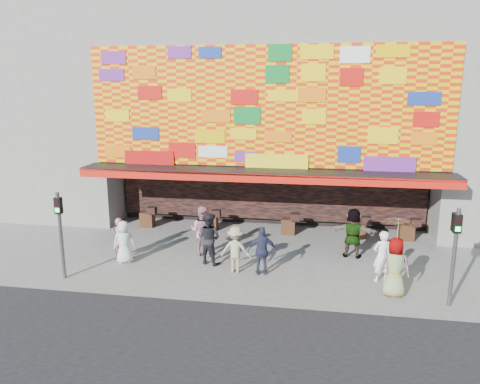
{
  "coord_description": "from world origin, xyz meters",
  "views": [
    {
      "loc": [
        2.18,
        -15.19,
        6.45
      ],
      "look_at": [
        -0.71,
        2.0,
        2.42
      ],
      "focal_mm": 35.0,
      "sensor_mm": 36.0,
      "label": 1
    }
  ],
  "objects_px": {
    "ped_g": "(395,267)",
    "ped_d": "(236,249)",
    "ped_e": "(262,251)",
    "ped_c": "(209,238)",
    "ped_a": "(124,242)",
    "ped_b": "(119,238)",
    "parasol": "(398,231)",
    "ped_h": "(382,256)",
    "signal_right": "(455,247)",
    "signal_left": "(60,226)",
    "ped_f": "(353,233)",
    "ped_i": "(202,231)"
  },
  "relations": [
    {
      "from": "signal_right",
      "to": "parasol",
      "type": "xyz_separation_m",
      "value": [
        -1.55,
        0.43,
        0.26
      ]
    },
    {
      "from": "ped_d",
      "to": "ped_h",
      "type": "relative_size",
      "value": 0.94
    },
    {
      "from": "ped_f",
      "to": "ped_i",
      "type": "height_order",
      "value": "ped_i"
    },
    {
      "from": "ped_a",
      "to": "ped_c",
      "type": "bearing_deg",
      "value": 167.24
    },
    {
      "from": "ped_h",
      "to": "ped_a",
      "type": "bearing_deg",
      "value": -23.08
    },
    {
      "from": "signal_right",
      "to": "ped_b",
      "type": "distance_m",
      "value": 11.54
    },
    {
      "from": "ped_a",
      "to": "ped_h",
      "type": "height_order",
      "value": "ped_h"
    },
    {
      "from": "signal_right",
      "to": "ped_i",
      "type": "bearing_deg",
      "value": 160.48
    },
    {
      "from": "signal_right",
      "to": "ped_b",
      "type": "relative_size",
      "value": 1.89
    },
    {
      "from": "ped_a",
      "to": "parasol",
      "type": "height_order",
      "value": "parasol"
    },
    {
      "from": "ped_b",
      "to": "ped_h",
      "type": "bearing_deg",
      "value": -179.19
    },
    {
      "from": "signal_right",
      "to": "ped_f",
      "type": "height_order",
      "value": "signal_right"
    },
    {
      "from": "signal_left",
      "to": "ped_e",
      "type": "xyz_separation_m",
      "value": [
        6.61,
        1.43,
        -1.0
      ]
    },
    {
      "from": "ped_a",
      "to": "parasol",
      "type": "distance_m",
      "value": 9.56
    },
    {
      "from": "signal_left",
      "to": "ped_i",
      "type": "relative_size",
      "value": 1.55
    },
    {
      "from": "ped_a",
      "to": "ped_d",
      "type": "bearing_deg",
      "value": 156.3
    },
    {
      "from": "ped_c",
      "to": "ped_d",
      "type": "xyz_separation_m",
      "value": [
        1.11,
        -0.64,
        -0.13
      ]
    },
    {
      "from": "ped_d",
      "to": "ped_f",
      "type": "xyz_separation_m",
      "value": [
        4.13,
        2.18,
        0.13
      ]
    },
    {
      "from": "signal_right",
      "to": "ped_a",
      "type": "bearing_deg",
      "value": 171.28
    },
    {
      "from": "ped_g",
      "to": "ped_i",
      "type": "xyz_separation_m",
      "value": [
        -6.74,
        2.51,
        0.03
      ]
    },
    {
      "from": "ped_c",
      "to": "ped_d",
      "type": "relative_size",
      "value": 1.16
    },
    {
      "from": "ped_a",
      "to": "ped_c",
      "type": "height_order",
      "value": "ped_c"
    },
    {
      "from": "ped_h",
      "to": "parasol",
      "type": "height_order",
      "value": "parasol"
    },
    {
      "from": "signal_right",
      "to": "ped_c",
      "type": "relative_size",
      "value": 1.57
    },
    {
      "from": "signal_left",
      "to": "signal_right",
      "type": "xyz_separation_m",
      "value": [
        12.4,
        0.0,
        0.0
      ]
    },
    {
      "from": "ped_a",
      "to": "ped_g",
      "type": "distance_m",
      "value": 9.46
    },
    {
      "from": "ped_a",
      "to": "ped_f",
      "type": "bearing_deg",
      "value": 172.21
    },
    {
      "from": "ped_e",
      "to": "ped_c",
      "type": "bearing_deg",
      "value": -32.21
    },
    {
      "from": "signal_left",
      "to": "ped_c",
      "type": "relative_size",
      "value": 1.57
    },
    {
      "from": "ped_c",
      "to": "ped_e",
      "type": "xyz_separation_m",
      "value": [
        2.05,
        -0.71,
        -0.1
      ]
    },
    {
      "from": "signal_right",
      "to": "ped_h",
      "type": "xyz_separation_m",
      "value": [
        -1.8,
        1.53,
        -0.98
      ]
    },
    {
      "from": "signal_left",
      "to": "ped_d",
      "type": "xyz_separation_m",
      "value": [
        5.67,
        1.5,
        -1.04
      ]
    },
    {
      "from": "signal_right",
      "to": "ped_h",
      "type": "bearing_deg",
      "value": 139.73
    },
    {
      "from": "ped_e",
      "to": "ped_h",
      "type": "xyz_separation_m",
      "value": [
        3.99,
        0.1,
        0.02
      ]
    },
    {
      "from": "ped_g",
      "to": "ped_d",
      "type": "bearing_deg",
      "value": -9.75
    },
    {
      "from": "ped_c",
      "to": "ped_e",
      "type": "height_order",
      "value": "ped_c"
    },
    {
      "from": "ped_h",
      "to": "ped_b",
      "type": "bearing_deg",
      "value": -25.57
    },
    {
      "from": "ped_e",
      "to": "ped_f",
      "type": "relative_size",
      "value": 0.9
    },
    {
      "from": "ped_g",
      "to": "ped_i",
      "type": "bearing_deg",
      "value": -18.46
    },
    {
      "from": "ped_h",
      "to": "ped_c",
      "type": "bearing_deg",
      "value": -27.97
    },
    {
      "from": "signal_right",
      "to": "ped_g",
      "type": "relative_size",
      "value": 1.59
    },
    {
      "from": "signal_left",
      "to": "ped_f",
      "type": "relative_size",
      "value": 1.57
    },
    {
      "from": "signal_left",
      "to": "ped_c",
      "type": "height_order",
      "value": "signal_left"
    },
    {
      "from": "ped_h",
      "to": "parasol",
      "type": "bearing_deg",
      "value": 80.75
    },
    {
      "from": "signal_left",
      "to": "ped_g",
      "type": "xyz_separation_m",
      "value": [
        10.85,
        0.43,
        -0.92
      ]
    },
    {
      "from": "signal_left",
      "to": "ped_b",
      "type": "xyz_separation_m",
      "value": [
        1.11,
        2.1,
        -1.07
      ]
    },
    {
      "from": "signal_right",
      "to": "ped_d",
      "type": "bearing_deg",
      "value": 167.41
    },
    {
      "from": "ped_a",
      "to": "ped_i",
      "type": "relative_size",
      "value": 0.82
    },
    {
      "from": "ped_b",
      "to": "parasol",
      "type": "distance_m",
      "value": 9.97
    },
    {
      "from": "ped_b",
      "to": "ped_h",
      "type": "xyz_separation_m",
      "value": [
        9.49,
        -0.57,
        0.08
      ]
    }
  ]
}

